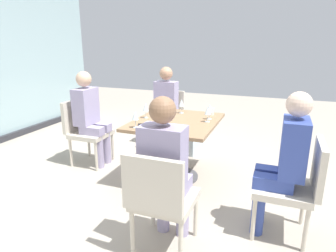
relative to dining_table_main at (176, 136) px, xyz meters
name	(u,v)px	position (x,y,z in m)	size (l,w,h in m)	color
ground_plane	(175,177)	(0.00, 0.00, -0.54)	(12.00, 12.00, 0.00)	#A89E8E
dining_table_main	(176,136)	(0.00, 0.00, 0.00)	(1.13, 0.95, 0.73)	#997551
chair_far_right	(167,115)	(1.07, 0.52, -0.04)	(0.51, 0.46, 0.87)	beige
chair_near_window	(85,128)	(0.00, 1.32, -0.04)	(0.46, 0.51, 0.87)	beige
chair_front_left	(296,183)	(-0.71, -1.32, -0.04)	(0.46, 0.50, 0.87)	beige
chair_side_end	(161,196)	(-1.32, -0.35, -0.04)	(0.50, 0.46, 0.87)	beige
person_far_right	(165,104)	(0.96, 0.52, 0.16)	(0.39, 0.34, 1.26)	#9E93B7
person_near_window	(90,114)	(0.00, 1.21, 0.16)	(0.34, 0.39, 1.26)	#9E93B7
person_front_left	(285,158)	(-0.71, -1.21, 0.16)	(0.34, 0.39, 1.26)	#384C9E
person_side_end	(166,166)	(-1.21, -0.35, 0.16)	(0.39, 0.34, 1.26)	#9E93B7
wine_glass_0	(146,107)	(-0.02, 0.38, 0.32)	(0.07, 0.07, 0.18)	silver
wine_glass_1	(182,103)	(0.37, 0.05, 0.32)	(0.07, 0.07, 0.18)	silver
wine_glass_2	(210,109)	(0.19, -0.36, 0.32)	(0.07, 0.07, 0.18)	silver
wine_glass_3	(135,116)	(-0.44, 0.31, 0.32)	(0.07, 0.07, 0.18)	silver
wine_glass_4	(208,111)	(0.07, -0.36, 0.32)	(0.07, 0.07, 0.18)	silver
coffee_cup	(211,111)	(0.43, -0.33, 0.23)	(0.08, 0.08, 0.09)	white
cell_phone_on_table	(144,124)	(-0.31, 0.27, 0.19)	(0.07, 0.14, 0.01)	black
handbag_0	(194,144)	(0.86, 0.01, -0.40)	(0.30, 0.16, 0.28)	silver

